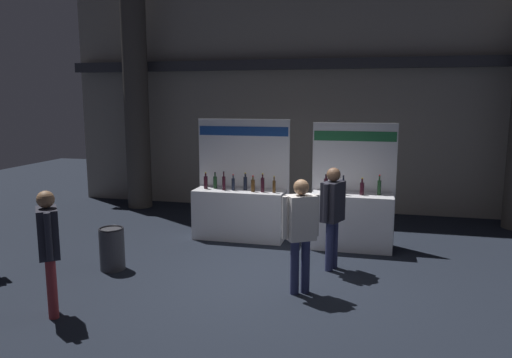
{
  "coord_description": "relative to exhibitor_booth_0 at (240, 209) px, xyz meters",
  "views": [
    {
      "loc": [
        1.37,
        -6.74,
        2.72
      ],
      "look_at": [
        -0.4,
        0.46,
        1.49
      ],
      "focal_mm": 33.94,
      "sensor_mm": 36.0,
      "label": 1
    }
  ],
  "objects": [
    {
      "name": "visitor_1",
      "position": [
        -1.37,
        -3.91,
        0.38
      ],
      "size": [
        0.45,
        0.49,
        1.61
      ],
      "rotation": [
        0.0,
        0.0,
        2.24
      ],
      "color": "maroon",
      "rests_on": "ground_plane"
    },
    {
      "name": "visitor_5",
      "position": [
        1.92,
        -1.37,
        0.4
      ],
      "size": [
        0.38,
        0.52,
        1.66
      ],
      "rotation": [
        0.0,
        0.0,
        1.18
      ],
      "color": "navy",
      "rests_on": "ground_plane"
    },
    {
      "name": "hall_colonnade",
      "position": [
        1.15,
        2.8,
        2.55
      ],
      "size": [
        12.67,
        1.26,
        6.4
      ],
      "color": "gray",
      "rests_on": "ground_plane"
    },
    {
      "name": "trash_bin",
      "position": [
        -1.51,
        -2.22,
        -0.24
      ],
      "size": [
        0.4,
        0.4,
        0.69
      ],
      "color": "#38383D",
      "rests_on": "ground_plane"
    },
    {
      "name": "ground_plane",
      "position": [
        1.15,
        -2.17,
        -0.59
      ],
      "size": [
        25.33,
        25.33,
        0.0
      ],
      "primitive_type": "plane",
      "color": "black"
    },
    {
      "name": "exhibitor_booth_1",
      "position": [
        2.16,
        -0.11,
        0.01
      ],
      "size": [
        1.54,
        0.66,
        2.28
      ],
      "color": "white",
      "rests_on": "ground_plane"
    },
    {
      "name": "visitor_2",
      "position": [
        1.57,
        -2.46,
        0.39
      ],
      "size": [
        0.48,
        0.42,
        1.64
      ],
      "rotation": [
        0.0,
        0.0,
        3.7
      ],
      "color": "navy",
      "rests_on": "ground_plane"
    },
    {
      "name": "exhibitor_booth_0",
      "position": [
        0.0,
        0.0,
        0.0
      ],
      "size": [
        1.86,
        0.66,
        2.33
      ],
      "color": "white",
      "rests_on": "ground_plane"
    }
  ]
}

